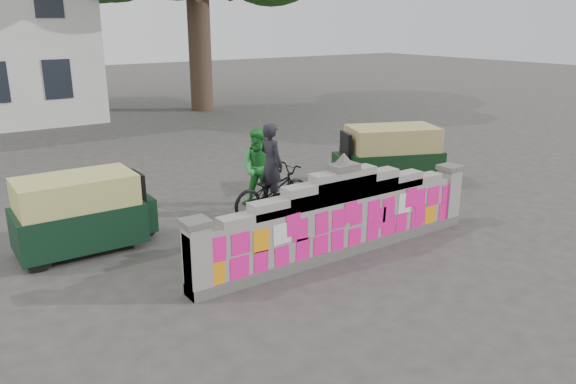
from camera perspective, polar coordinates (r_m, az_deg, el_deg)
name	(u,v)px	position (r m, az deg, el deg)	size (l,w,h in m)	color
ground	(341,254)	(10.95, 5.40, -6.29)	(100.00, 100.00, 0.00)	#383533
parapet_wall	(342,218)	(10.67, 5.53, -2.61)	(6.48, 0.44, 2.01)	#4C4C49
cyclist_bike	(272,191)	(12.97, -1.67, 0.15)	(0.74, 2.11, 1.11)	black
cyclist_rider	(271,174)	(12.86, -1.69, 1.79)	(0.69, 0.45, 1.88)	black
pedestrian	(260,168)	(13.42, -2.87, 2.45)	(0.92, 0.72, 1.89)	green
rickshaw_left	(82,212)	(11.51, -20.22, -1.95)	(2.73, 1.29, 1.51)	black
rickshaw_right	(389,156)	(15.33, 10.22, 3.66)	(3.02, 2.22, 1.63)	black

